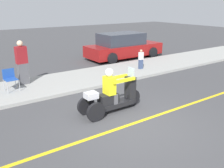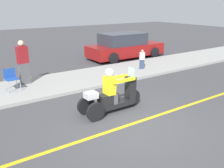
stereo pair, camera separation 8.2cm
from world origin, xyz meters
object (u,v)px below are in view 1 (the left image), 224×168
at_px(spectator_far_back, 22,63).
at_px(folding_chair_set_back, 10,77).
at_px(parked_car_lot_center, 123,46).
at_px(spectator_by_tree, 141,60).
at_px(motorcycle_trike, 112,96).

height_order(spectator_far_back, folding_chair_set_back, spectator_far_back).
distance_m(spectator_far_back, folding_chair_set_back, 0.89).
relative_size(folding_chair_set_back, parked_car_lot_center, 0.17).
relative_size(spectator_by_tree, folding_chair_set_back, 1.19).
xyz_separation_m(motorcycle_trike, folding_chair_set_back, (-2.17, 3.62, 0.11)).
bearing_deg(spectator_by_tree, spectator_far_back, 171.23).
height_order(spectator_by_tree, folding_chair_set_back, spectator_by_tree).
bearing_deg(folding_chair_set_back, spectator_by_tree, -3.27).
relative_size(motorcycle_trike, parked_car_lot_center, 0.45).
relative_size(spectator_by_tree, spectator_far_back, 0.55).
height_order(spectator_far_back, parked_car_lot_center, spectator_far_back).
relative_size(motorcycle_trike, folding_chair_set_back, 2.65).
xyz_separation_m(spectator_by_tree, spectator_far_back, (-5.58, 0.86, 0.39)).
xyz_separation_m(motorcycle_trike, spectator_by_tree, (4.05, 3.26, 0.07)).
relative_size(spectator_far_back, folding_chair_set_back, 2.17).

